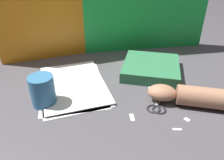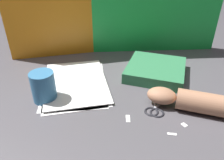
{
  "view_description": "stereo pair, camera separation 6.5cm",
  "coord_description": "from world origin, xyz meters",
  "px_view_note": "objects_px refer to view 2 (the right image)",
  "views": [
    {
      "loc": [
        -0.13,
        -0.6,
        0.43
      ],
      "look_at": [
        0.01,
        0.0,
        0.06
      ],
      "focal_mm": 35.0,
      "sensor_mm": 36.0,
      "label": 1
    },
    {
      "loc": [
        -0.06,
        -0.61,
        0.43
      ],
      "look_at": [
        0.01,
        0.0,
        0.06
      ],
      "focal_mm": 35.0,
      "sensor_mm": 36.0,
      "label": 2
    }
  ],
  "objects_px": {
    "paper_stack": "(75,83)",
    "mug": "(43,87)",
    "hand_forearm": "(207,104)",
    "book_closed": "(156,70)",
    "scissors": "(156,106)"
  },
  "relations": [
    {
      "from": "paper_stack",
      "to": "mug",
      "type": "height_order",
      "value": "mug"
    },
    {
      "from": "hand_forearm",
      "to": "book_closed",
      "type": "bearing_deg",
      "value": 109.02
    },
    {
      "from": "paper_stack",
      "to": "book_closed",
      "type": "bearing_deg",
      "value": 6.42
    },
    {
      "from": "book_closed",
      "to": "paper_stack",
      "type": "bearing_deg",
      "value": -173.58
    },
    {
      "from": "book_closed",
      "to": "mug",
      "type": "bearing_deg",
      "value": -163.66
    },
    {
      "from": "mug",
      "to": "hand_forearm",
      "type": "bearing_deg",
      "value": -14.31
    },
    {
      "from": "paper_stack",
      "to": "mug",
      "type": "distance_m",
      "value": 0.14
    },
    {
      "from": "paper_stack",
      "to": "book_closed",
      "type": "distance_m",
      "value": 0.32
    },
    {
      "from": "paper_stack",
      "to": "hand_forearm",
      "type": "distance_m",
      "value": 0.45
    },
    {
      "from": "book_closed",
      "to": "mug",
      "type": "xyz_separation_m",
      "value": [
        -0.41,
        -0.12,
        0.03
      ]
    },
    {
      "from": "paper_stack",
      "to": "scissors",
      "type": "xyz_separation_m",
      "value": [
        0.26,
        -0.17,
        -0.0
      ]
    },
    {
      "from": "paper_stack",
      "to": "scissors",
      "type": "distance_m",
      "value": 0.31
    },
    {
      "from": "mug",
      "to": "scissors",
      "type": "bearing_deg",
      "value": -13.54
    },
    {
      "from": "hand_forearm",
      "to": "paper_stack",
      "type": "bearing_deg",
      "value": 152.18
    },
    {
      "from": "scissors",
      "to": "mug",
      "type": "distance_m",
      "value": 0.37
    }
  ]
}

